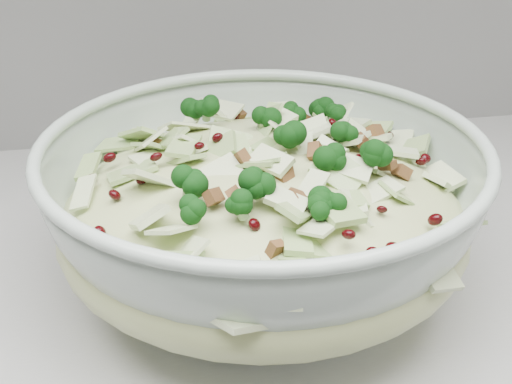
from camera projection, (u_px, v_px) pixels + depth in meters
mixing_bowl at (263, 216)px, 0.62m from camera, size 0.47×0.47×0.15m
salad at (263, 191)px, 0.61m from camera, size 0.37×0.37×0.15m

